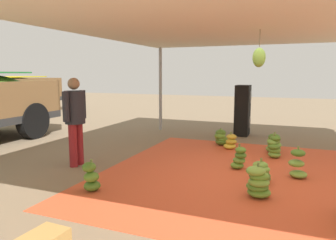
{
  "coord_description": "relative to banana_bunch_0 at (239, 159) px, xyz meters",
  "views": [
    {
      "loc": [
        -5.63,
        -0.77,
        1.8
      ],
      "look_at": [
        -0.07,
        1.48,
        0.93
      ],
      "focal_mm": 34.24,
      "sensor_mm": 36.0,
      "label": 1
    }
  ],
  "objects": [
    {
      "name": "ground_plane",
      "position": [
        -0.33,
        2.81,
        -0.21
      ],
      "size": [
        40.0,
        40.0,
        0.0
      ],
      "primitive_type": "plane",
      "color": "#7F6B51"
    },
    {
      "name": "tarp_orange",
      "position": [
        -0.33,
        -0.19,
        -0.2
      ],
      "size": [
        5.28,
        5.0,
        0.01
      ],
      "primitive_type": "cube",
      "color": "#D1512D",
      "rests_on": "ground"
    },
    {
      "name": "tent_canopy",
      "position": [
        -0.32,
        -0.27,
        2.39
      ],
      "size": [
        8.0,
        7.0,
        2.68
      ],
      "color": "#9EA0A5",
      "rests_on": "ground"
    },
    {
      "name": "banana_bunch_0",
      "position": [
        0.0,
        0.0,
        0.0
      ],
      "size": [
        0.32,
        0.34,
        0.48
      ],
      "color": "#60932D",
      "rests_on": "tarp_orange"
    },
    {
      "name": "banana_bunch_1",
      "position": [
        1.6,
        -0.52,
        0.0
      ],
      "size": [
        0.4,
        0.39,
        0.47
      ],
      "color": "#75A83D",
      "rests_on": "tarp_orange"
    },
    {
      "name": "banana_bunch_3",
      "position": [
        1.11,
        -0.56,
        0.03
      ],
      "size": [
        0.36,
        0.36,
        0.53
      ],
      "color": "#6B9E38",
      "rests_on": "tarp_orange"
    },
    {
      "name": "banana_bunch_4",
      "position": [
        -2.03,
        1.9,
        0.01
      ],
      "size": [
        0.34,
        0.32,
        0.5
      ],
      "color": "#477523",
      "rests_on": "tarp_orange"
    },
    {
      "name": "banana_bunch_5",
      "position": [
        -0.64,
        -0.47,
        -0.03
      ],
      "size": [
        0.43,
        0.43,
        0.41
      ],
      "color": "#477523",
      "rests_on": "tarp_orange"
    },
    {
      "name": "banana_bunch_7",
      "position": [
        1.89,
        0.77,
        -0.01
      ],
      "size": [
        0.42,
        0.42,
        0.43
      ],
      "color": "#477523",
      "rests_on": "tarp_orange"
    },
    {
      "name": "banana_bunch_8",
      "position": [
        -1.3,
        -0.49,
        0.02
      ],
      "size": [
        0.45,
        0.45,
        0.51
      ],
      "color": "#60932D",
      "rests_on": "tarp_orange"
    },
    {
      "name": "banana_bunch_10",
      "position": [
        1.58,
        0.47,
        -0.04
      ],
      "size": [
        0.42,
        0.42,
        0.41
      ],
      "color": "gold",
      "rests_on": "tarp_orange"
    },
    {
      "name": "banana_bunch_11",
      "position": [
        -0.13,
        -1.02,
        0.03
      ],
      "size": [
        0.35,
        0.37,
        0.55
      ],
      "color": "#75A83D",
      "rests_on": "tarp_orange"
    },
    {
      "name": "worker_0",
      "position": [
        -0.94,
        3.02,
        0.8
      ],
      "size": [
        0.63,
        0.39,
        1.72
      ],
      "color": "maroon",
      "rests_on": "ground"
    },
    {
      "name": "speaker_stack",
      "position": [
        3.49,
        0.5,
        0.53
      ],
      "size": [
        0.58,
        0.42,
        1.47
      ],
      "color": "black",
      "rests_on": "ground"
    }
  ]
}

